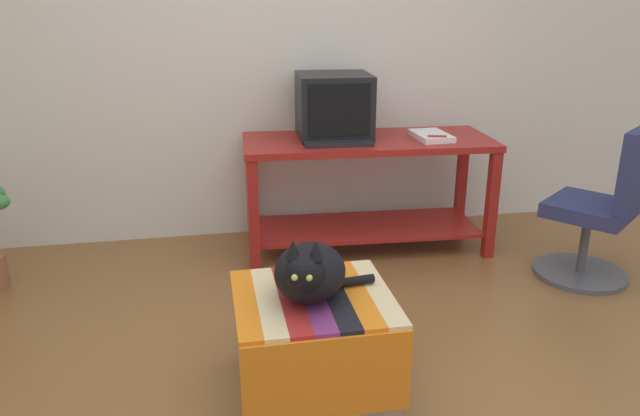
% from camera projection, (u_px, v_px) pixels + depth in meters
% --- Properties ---
extents(ground_plane, '(14.00, 14.00, 0.00)m').
position_uv_depth(ground_plane, '(345.00, 414.00, 2.36)').
color(ground_plane, brown).
extents(back_wall, '(8.00, 0.10, 2.60)m').
position_uv_depth(back_wall, '(274.00, 35.00, 3.82)').
color(back_wall, silver).
rests_on(back_wall, ground_plane).
extents(desk, '(1.54, 0.69, 0.71)m').
position_uv_depth(desk, '(367.00, 174.00, 3.77)').
color(desk, maroon).
rests_on(desk, ground_plane).
extents(tv_monitor, '(0.46, 0.45, 0.38)m').
position_uv_depth(tv_monitor, '(334.00, 106.00, 3.69)').
color(tv_monitor, black).
rests_on(tv_monitor, desk).
extents(keyboard, '(0.41, 0.17, 0.02)m').
position_uv_depth(keyboard, '(338.00, 143.00, 3.54)').
color(keyboard, black).
rests_on(keyboard, desk).
extents(book, '(0.21, 0.31, 0.03)m').
position_uv_depth(book, '(431.00, 136.00, 3.69)').
color(book, white).
rests_on(book, desk).
extents(ottoman_with_blanket, '(0.62, 0.59, 0.43)m').
position_uv_depth(ottoman_with_blanket, '(313.00, 344.00, 2.43)').
color(ottoman_with_blanket, tan).
rests_on(ottoman_with_blanket, ground_plane).
extents(cat, '(0.46, 0.41, 0.29)m').
position_uv_depth(cat, '(310.00, 272.00, 2.30)').
color(cat, black).
rests_on(cat, ottoman_with_blanket).
extents(office_chair, '(0.59, 0.59, 0.89)m').
position_uv_depth(office_chair, '(600.00, 215.00, 3.35)').
color(office_chair, '#4C4C51').
rests_on(office_chair, ground_plane).
extents(stapler, '(0.12, 0.06, 0.04)m').
position_uv_depth(stapler, '(437.00, 139.00, 3.60)').
color(stapler, '#A31E1E').
rests_on(stapler, desk).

